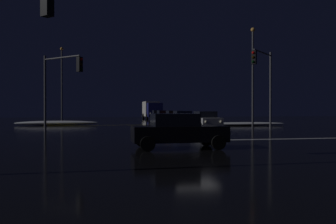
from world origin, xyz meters
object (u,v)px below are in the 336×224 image
(sedan_silver, at_px, (206,120))
(box_truck, at_px, (152,109))
(sedan_gray, at_px, (158,115))
(traffic_signal_nw, at_px, (60,78))
(sedan_blue, at_px, (183,118))
(traffic_signal_ne, at_px, (264,75))
(sedan_orange, at_px, (174,117))
(sedan_red, at_px, (164,116))
(streetlamp_left_far, at_px, (62,79))
(sedan_black_crossing, at_px, (178,131))
(streetlamp_right_near, at_px, (253,70))

(sedan_silver, relative_size, box_truck, 0.52)
(sedan_gray, distance_m, traffic_signal_nw, 29.86)
(sedan_blue, bearing_deg, traffic_signal_ne, -64.61)
(sedan_blue, distance_m, sedan_orange, 5.77)
(traffic_signal_ne, bearing_deg, sedan_red, 102.51)
(sedan_orange, distance_m, traffic_signal_ne, 16.47)
(sedan_gray, xyz_separation_m, streetlamp_left_far, (-13.85, -4.77, 4.90))
(box_truck, height_order, traffic_signal_ne, traffic_signal_ne)
(sedan_black_crossing, xyz_separation_m, traffic_signal_ne, (9.96, 11.96, 3.78))
(sedan_black_crossing, distance_m, streetlamp_left_far, 35.62)
(sedan_blue, bearing_deg, streetlamp_right_near, -27.29)
(sedan_orange, distance_m, streetlamp_left_far, 16.22)
(sedan_blue, height_order, streetlamp_right_near, streetlamp_right_near)
(traffic_signal_nw, xyz_separation_m, streetlamp_left_far, (-1.89, 22.39, 1.67))
(sedan_silver, bearing_deg, sedan_black_crossing, -111.44)
(box_truck, height_order, sedan_black_crossing, box_truck)
(sedan_orange, xyz_separation_m, traffic_signal_ne, (4.30, -15.45, 3.78))
(sedan_orange, bearing_deg, sedan_silver, -89.05)
(sedan_orange, xyz_separation_m, traffic_signal_nw, (-11.94, -15.48, 3.23))
(box_truck, height_order, streetlamp_left_far, streetlamp_left_far)
(sedan_orange, relative_size, sedan_black_crossing, 1.00)
(sedan_red, bearing_deg, sedan_silver, -88.42)
(sedan_orange, bearing_deg, sedan_black_crossing, -101.67)
(sedan_black_crossing, relative_size, traffic_signal_nw, 0.74)
(sedan_silver, xyz_separation_m, streetlamp_right_near, (5.95, 3.38, 4.88))
(traffic_signal_nw, bearing_deg, sedan_black_crossing, -62.23)
(traffic_signal_ne, xyz_separation_m, traffic_signal_nw, (-16.24, -0.03, -0.55))
(sedan_orange, height_order, sedan_red, same)
(sedan_silver, bearing_deg, streetlamp_right_near, 29.60)
(sedan_orange, bearing_deg, traffic_signal_ne, -74.44)
(sedan_blue, relative_size, box_truck, 0.52)
(sedan_silver, distance_m, sedan_red, 17.69)
(sedan_orange, height_order, sedan_black_crossing, same)
(sedan_orange, height_order, sedan_gray, same)
(sedan_black_crossing, bearing_deg, sedan_gray, 81.73)
(box_truck, bearing_deg, streetlamp_left_far, -138.67)
(sedan_orange, bearing_deg, box_truck, 89.63)
(sedan_black_crossing, distance_m, traffic_signal_nw, 13.86)
(sedan_silver, height_order, traffic_signal_nw, traffic_signal_nw)
(traffic_signal_nw, relative_size, streetlamp_left_far, 0.59)
(sedan_red, xyz_separation_m, streetlamp_left_far, (-13.55, 1.70, 4.90))
(sedan_gray, bearing_deg, sedan_black_crossing, -98.27)
(sedan_red, distance_m, streetlamp_right_near, 16.42)
(box_truck, bearing_deg, traffic_signal_nw, -109.19)
(sedan_black_crossing, bearing_deg, traffic_signal_nw, 117.77)
(sedan_silver, distance_m, sedan_black_crossing, 16.05)
(box_truck, height_order, streetlamp_right_near, streetlamp_right_near)
(sedan_black_crossing, bearing_deg, sedan_silver, 68.56)
(traffic_signal_nw, bearing_deg, box_truck, 70.81)
(sedan_red, distance_m, sedan_black_crossing, 33.06)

